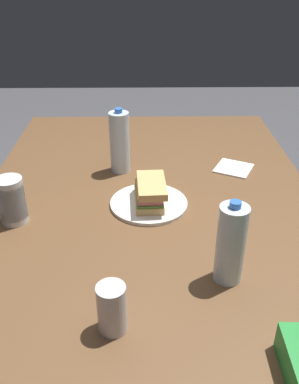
% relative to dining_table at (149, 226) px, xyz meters
% --- Properties ---
extents(ground_plane, '(8.00, 8.00, 0.00)m').
position_rel_dining_table_xyz_m(ground_plane, '(0.00, 0.00, -0.68)').
color(ground_plane, '#4C4C51').
extents(dining_table, '(1.73, 1.16, 0.76)m').
position_rel_dining_table_xyz_m(dining_table, '(0.00, 0.00, 0.00)').
color(dining_table, brown).
rests_on(dining_table, ground_plane).
extents(paper_plate, '(0.26, 0.26, 0.01)m').
position_rel_dining_table_xyz_m(paper_plate, '(-0.01, 0.00, 0.08)').
color(paper_plate, white).
rests_on(paper_plate, dining_table).
extents(sandwich, '(0.19, 0.11, 0.08)m').
position_rel_dining_table_xyz_m(sandwich, '(-0.01, 0.00, 0.13)').
color(sandwich, '#DBB26B').
rests_on(sandwich, paper_plate).
extents(water_bottle_tall, '(0.07, 0.07, 0.25)m').
position_rel_dining_table_xyz_m(water_bottle_tall, '(-0.27, -0.11, 0.19)').
color(water_bottle_tall, silver).
rests_on(water_bottle_tall, dining_table).
extents(plastic_cup_stack, '(0.08, 0.08, 0.15)m').
position_rel_dining_table_xyz_m(plastic_cup_stack, '(0.08, -0.42, 0.15)').
color(plastic_cup_stack, silver).
rests_on(plastic_cup_stack, dining_table).
extents(water_bottle_spare, '(0.07, 0.07, 0.23)m').
position_rel_dining_table_xyz_m(water_bottle_spare, '(0.35, 0.20, 0.19)').
color(water_bottle_spare, silver).
rests_on(water_bottle_spare, dining_table).
extents(soda_can_silver, '(0.07, 0.07, 0.12)m').
position_rel_dining_table_xyz_m(soda_can_silver, '(0.51, -0.09, 0.14)').
color(soda_can_silver, silver).
rests_on(soda_can_silver, dining_table).
extents(paper_napkin, '(0.17, 0.17, 0.01)m').
position_rel_dining_table_xyz_m(paper_napkin, '(-0.27, 0.33, 0.08)').
color(paper_napkin, white).
rests_on(paper_napkin, dining_table).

